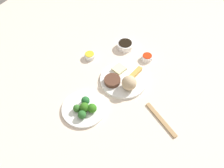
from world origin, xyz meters
The scene contains 19 objects.
tabletop centered at (0.00, 0.00, 0.01)m, with size 2.20×2.20×0.02m, color beige.
main_plate centered at (-0.01, -0.02, 0.03)m, with size 0.25×0.25×0.02m, color white.
rice_scoop centered at (-0.06, 0.02, 0.07)m, with size 0.08×0.08×0.08m, color tan.
spring_roll centered at (-0.05, -0.07, 0.05)m, with size 0.10×0.02×0.02m, color gold.
crab_rangoon_wonton centered at (0.05, -0.06, 0.04)m, with size 0.06×0.06×0.02m, color beige.
stir_fry_heap centered at (0.03, 0.04, 0.05)m, with size 0.09×0.09×0.02m, color #503021.
broccoli_plate centered at (0.07, 0.24, 0.03)m, with size 0.21×0.21×0.01m, color white.
broccoli_floret_0 centered at (0.06, 0.25, 0.06)m, with size 0.05×0.05×0.05m, color #306B1A.
broccoli_floret_1 centered at (0.03, 0.24, 0.06)m, with size 0.04×0.04×0.04m, color #2F721A.
broccoli_floret_2 centered at (0.09, 0.27, 0.05)m, with size 0.04×0.04×0.04m, color #316A26.
broccoli_floret_3 centered at (0.08, 0.21, 0.05)m, with size 0.04×0.04×0.04m, color #21622A.
broccoli_floret_4 centered at (0.05, 0.29, 0.05)m, with size 0.04×0.04×0.04m, color #276228.
soy_sauce_bowl centered at (0.11, -0.24, 0.04)m, with size 0.10×0.10×0.03m, color white.
soy_sauce_bowl_liquid centered at (0.11, -0.24, 0.06)m, with size 0.08×0.08×0.00m, color black.
sauce_ramekin_hot_mustard centered at (0.25, -0.07, 0.03)m, with size 0.06×0.06×0.03m, color white.
sauce_ramekin_hot_mustard_liquid centered at (0.25, -0.07, 0.05)m, with size 0.05×0.05×0.00m, color gold.
sauce_ramekin_sweet_and_sour centered at (-0.05, -0.22, 0.03)m, with size 0.06×0.06×0.03m, color white.
sauce_ramekin_sweet_and_sour_liquid centered at (-0.05, -0.22, 0.05)m, with size 0.05×0.05×0.00m, color red.
chopsticks_pair centered at (-0.27, 0.11, 0.02)m, with size 0.21×0.02×0.01m, color #9F7C4F.
Camera 1 is at (-0.35, 0.69, 0.99)m, focal length 37.43 mm.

